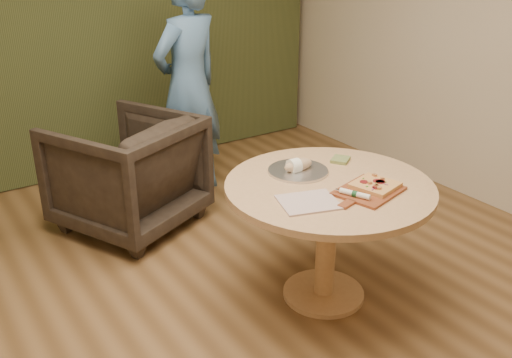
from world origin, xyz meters
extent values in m
cube|color=brown|center=(0.00, 0.00, -0.01)|extent=(5.00, 6.00, 0.02)
cube|color=beige|center=(0.00, 3.01, 1.40)|extent=(5.00, 0.02, 2.80)
cube|color=#31391A|center=(0.00, 2.90, 1.40)|extent=(4.80, 0.14, 2.78)
cylinder|color=tan|center=(0.55, 0.15, 0.01)|extent=(0.49, 0.49, 0.03)
cylinder|color=tan|center=(0.55, 0.15, 0.35)|extent=(0.12, 0.12, 0.68)
cylinder|color=tan|center=(0.55, 0.15, 0.73)|extent=(1.19, 1.19, 0.04)
cube|color=brown|center=(0.66, -0.05, 0.76)|extent=(0.41, 0.36, 0.01)
cube|color=brown|center=(0.45, -0.11, 0.76)|extent=(0.11, 0.07, 0.01)
cube|color=#E9AB5B|center=(0.71, -0.04, 0.78)|extent=(0.27, 0.27, 0.02)
cylinder|color=maroon|center=(0.67, 0.00, 0.79)|extent=(0.05, 0.05, 0.00)
cylinder|color=maroon|center=(0.74, -0.03, 0.79)|extent=(0.06, 0.06, 0.00)
cylinder|color=maroon|center=(0.74, -0.05, 0.79)|extent=(0.05, 0.05, 0.00)
cylinder|color=maroon|center=(0.75, -0.05, 0.79)|extent=(0.05, 0.05, 0.00)
cylinder|color=maroon|center=(0.68, -0.09, 0.79)|extent=(0.05, 0.05, 0.00)
cube|color=#D0894E|center=(0.67, -0.11, 0.79)|extent=(0.03, 0.03, 0.01)
cube|color=#D0894E|center=(0.78, 0.03, 0.79)|extent=(0.02, 0.02, 0.01)
cube|color=#D0894E|center=(0.78, -0.03, 0.79)|extent=(0.02, 0.02, 0.01)
cube|color=#D0894E|center=(0.68, -0.03, 0.79)|extent=(0.03, 0.03, 0.01)
cube|color=#D0894E|center=(0.68, -0.08, 0.79)|extent=(0.02, 0.02, 0.01)
cube|color=#D0894E|center=(0.78, 0.04, 0.79)|extent=(0.02, 0.02, 0.01)
cube|color=#D0894E|center=(0.68, -0.08, 0.79)|extent=(0.02, 0.02, 0.01)
cube|color=#2B6719|center=(0.77, -0.07, 0.79)|extent=(0.01, 0.01, 0.00)
cube|color=#2B6719|center=(0.70, 0.04, 0.79)|extent=(0.01, 0.01, 0.00)
cube|color=#2B6719|center=(0.72, -0.05, 0.79)|extent=(0.01, 0.01, 0.00)
cube|color=#2B6719|center=(0.74, -0.07, 0.79)|extent=(0.01, 0.01, 0.00)
cube|color=#2B6719|center=(0.64, -0.05, 0.79)|extent=(0.01, 0.01, 0.00)
cube|color=#874069|center=(0.64, -0.10, 0.79)|extent=(0.03, 0.02, 0.00)
cube|color=#874069|center=(0.75, -0.09, 0.79)|extent=(0.02, 0.03, 0.00)
cube|color=#874069|center=(0.66, -0.09, 0.79)|extent=(0.02, 0.03, 0.00)
cylinder|color=white|center=(0.53, -0.07, 0.78)|extent=(0.10, 0.17, 0.03)
cylinder|color=#194C26|center=(0.53, -0.07, 0.78)|extent=(0.04, 0.04, 0.03)
cube|color=silver|center=(0.50, 0.01, 0.78)|extent=(0.03, 0.04, 0.00)
cube|color=white|center=(0.30, 0.03, 0.76)|extent=(0.36, 0.33, 0.01)
cylinder|color=silver|center=(0.51, 0.39, 0.75)|extent=(0.35, 0.35, 0.01)
cylinder|color=silver|center=(0.51, 0.39, 0.76)|extent=(0.36, 0.36, 0.02)
ellipsoid|color=tan|center=(0.51, 0.39, 0.79)|extent=(0.19, 0.08, 0.07)
cylinder|color=white|center=(0.48, 0.39, 0.79)|extent=(0.06, 0.09, 0.09)
cube|color=#58692F|center=(0.83, 0.38, 0.76)|extent=(0.16, 0.15, 0.02)
imported|color=black|center=(-0.06, 1.69, 0.46)|extent=(1.17, 1.15, 0.93)
imported|color=teal|center=(0.62, 1.97, 0.92)|extent=(0.77, 0.62, 1.84)
camera|label=1|loc=(-1.42, -2.05, 2.06)|focal=40.00mm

